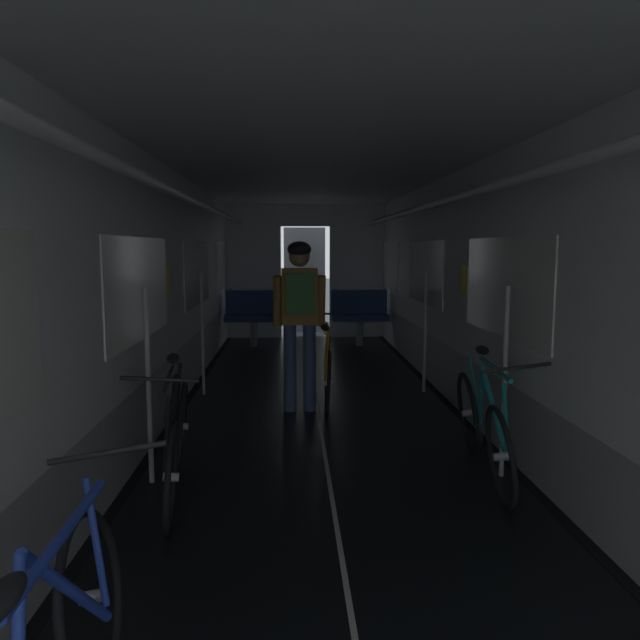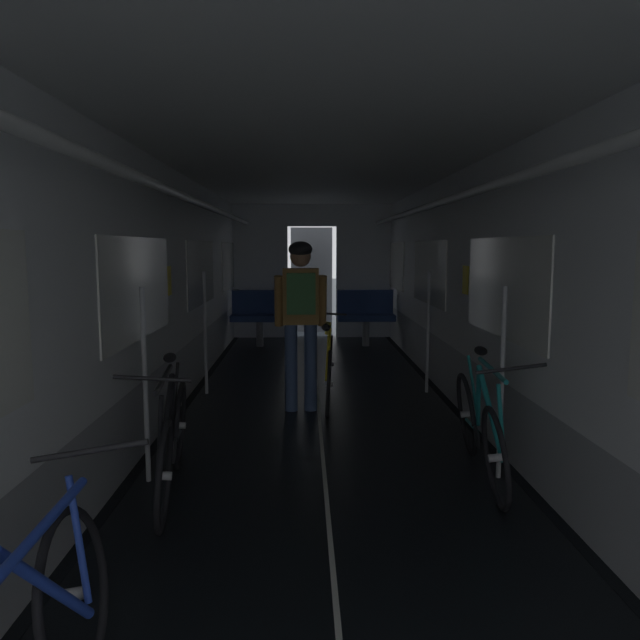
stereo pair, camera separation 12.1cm
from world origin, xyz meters
name	(u,v)px [view 1 (the left image)]	position (x,y,z in m)	size (l,w,h in m)	color
train_car_shell	(319,244)	(0.00, 3.60, 1.70)	(3.14, 12.34, 2.57)	black
bench_seat_far_left	(254,313)	(-0.90, 8.07, 0.57)	(0.98, 0.51, 0.95)	gray
bench_seat_far_right	(359,312)	(0.90, 8.07, 0.57)	(0.98, 0.51, 0.95)	gray
bicycle_black	(177,441)	(-1.04, 1.85, 0.38)	(0.44, 1.69, 0.95)	black
bicycle_teal	(483,426)	(1.13, 2.11, 0.38)	(0.44, 1.69, 0.96)	black
person_cyclist_aisle	(300,307)	(-0.18, 3.94, 1.07)	(0.53, 0.40, 1.73)	#384C75
bicycle_yellow_in_aisle	(327,369)	(0.12, 4.21, 0.38)	(0.44, 1.69, 0.94)	black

